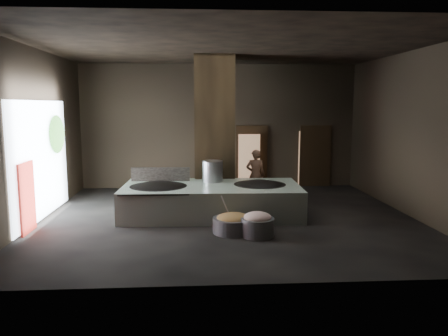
{
  "coord_description": "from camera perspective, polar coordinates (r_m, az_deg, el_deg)",
  "views": [
    {
      "loc": [
        -0.86,
        -11.54,
        3.03
      ],
      "look_at": [
        -0.06,
        0.77,
        1.25
      ],
      "focal_mm": 35.0,
      "sensor_mm": 36.0,
      "label": 1
    }
  ],
  "objects": [
    {
      "name": "veg_fill",
      "position": [
        10.5,
        1.23,
        -6.58
      ],
      "size": [
        0.81,
        0.81,
        0.25
      ],
      "primitive_type": "ellipsoid",
      "color": "olive",
      "rests_on": "veg_basin"
    },
    {
      "name": "back_wall",
      "position": [
        16.13,
        -0.65,
        5.45
      ],
      "size": [
        10.0,
        0.1,
        4.5
      ],
      "primitive_type": "cube",
      "color": "black",
      "rests_on": "ground"
    },
    {
      "name": "pillar",
      "position": [
        13.47,
        -1.32,
        4.89
      ],
      "size": [
        1.2,
        1.2,
        4.5
      ],
      "primitive_type": "cube",
      "color": "black",
      "rests_on": "ground"
    },
    {
      "name": "floor",
      "position": [
        11.97,
        0.54,
        -6.69
      ],
      "size": [
        10.0,
        9.0,
        0.1
      ],
      "primitive_type": "cube",
      "color": "black",
      "rests_on": "ground"
    },
    {
      "name": "ladle",
      "position": [
        10.58,
        0.35,
        -5.34
      ],
      "size": [
        0.31,
        0.28,
        0.7
      ],
      "primitive_type": "cylinder",
      "rotation": [
        0.49,
        0.0,
        -0.86
      ],
      "color": "#B2B3BA",
      "rests_on": "veg_basin"
    },
    {
      "name": "left_opening",
      "position": [
        12.51,
        -22.76,
        1.01
      ],
      "size": [
        0.04,
        4.2,
        3.1
      ],
      "primitive_type": "cube",
      "color": "white",
      "rests_on": "ground"
    },
    {
      "name": "cook",
      "position": [
        13.94,
        4.13,
        -0.92
      ],
      "size": [
        0.63,
        0.43,
        1.64
      ],
      "primitive_type": "imported",
      "rotation": [
        0.0,
        0.0,
        3.06
      ],
      "color": "#9E6C50",
      "rests_on": "ground"
    },
    {
      "name": "wok_left",
      "position": [
        12.05,
        -8.55,
        -2.79
      ],
      "size": [
        1.53,
        1.53,
        0.42
      ],
      "primitive_type": "ellipsoid",
      "color": "black",
      "rests_on": "hearth_platform"
    },
    {
      "name": "left_wall",
      "position": [
        12.3,
        -23.67,
        3.89
      ],
      "size": [
        0.1,
        9.0,
        4.5
      ],
      "primitive_type": "cube",
      "color": "black",
      "rests_on": "ground"
    },
    {
      "name": "stock_pot",
      "position": [
        12.54,
        -1.52,
        -0.5
      ],
      "size": [
        0.59,
        0.59,
        0.63
      ],
      "primitive_type": "cylinder",
      "color": "#B2B3BA",
      "rests_on": "hearth_platform"
    },
    {
      "name": "doorway_far_glow",
      "position": [
        16.69,
        11.16,
        1.25
      ],
      "size": [
        0.86,
        0.04,
        2.04
      ],
      "primitive_type": "cube",
      "color": "#8C6647",
      "rests_on": "ground"
    },
    {
      "name": "hearth_platform",
      "position": [
        12.13,
        -1.64,
        -4.21
      ],
      "size": [
        4.93,
        2.5,
        0.84
      ],
      "primitive_type": "cube",
      "rotation": [
        0.0,
        0.0,
        -0.04
      ],
      "color": "silver",
      "rests_on": "ground"
    },
    {
      "name": "veg_basin",
      "position": [
        10.54,
        1.23,
        -7.47
      ],
      "size": [
        1.3,
        1.3,
        0.36
      ],
      "primitive_type": "cylinder",
      "rotation": [
        0.0,
        0.0,
        -0.42
      ],
      "color": "slate",
      "rests_on": "ground"
    },
    {
      "name": "meat_basin",
      "position": [
        10.28,
        4.39,
        -7.71
      ],
      "size": [
        0.88,
        0.88,
        0.43
      ],
      "primitive_type": "cylinder",
      "rotation": [
        0.0,
        0.0,
        -0.14
      ],
      "color": "slate",
      "rests_on": "ground"
    },
    {
      "name": "doorway_near_glow",
      "position": [
        15.97,
        3.3,
        1.08
      ],
      "size": [
        0.79,
        0.04,
        1.87
      ],
      "primitive_type": "cube",
      "color": "#8C6647",
      "rests_on": "ground"
    },
    {
      "name": "wok_right_rim",
      "position": [
        12.22,
        4.69,
        -2.24
      ],
      "size": [
        1.45,
        1.45,
        0.05
      ],
      "primitive_type": "cylinder",
      "color": "black",
      "rests_on": "hearth_platform"
    },
    {
      "name": "doorway_far",
      "position": [
        16.71,
        11.81,
        1.41
      ],
      "size": [
        1.18,
        0.08,
        2.38
      ],
      "primitive_type": "cube",
      "color": "black",
      "rests_on": "ground"
    },
    {
      "name": "wok_left_rim",
      "position": [
        12.03,
        -8.56,
        -2.46
      ],
      "size": [
        1.56,
        1.56,
        0.05
      ],
      "primitive_type": "cylinder",
      "color": "black",
      "rests_on": "hearth_platform"
    },
    {
      "name": "ceiling",
      "position": [
        11.67,
        0.58,
        15.7
      ],
      "size": [
        10.0,
        9.0,
        0.1
      ],
      "primitive_type": "cube",
      "color": "black",
      "rests_on": "back_wall"
    },
    {
      "name": "wok_right",
      "position": [
        12.23,
        4.68,
        -2.56
      ],
      "size": [
        1.42,
        1.42,
        0.4
      ],
      "primitive_type": "ellipsoid",
      "color": "black",
      "rests_on": "hearth_platform"
    },
    {
      "name": "platform_cap",
      "position": [
        12.05,
        -1.65,
        -2.38
      ],
      "size": [
        4.74,
        2.28,
        0.03
      ],
      "primitive_type": "cube",
      "color": "black",
      "rests_on": "hearth_platform"
    },
    {
      "name": "right_wall",
      "position": [
        12.99,
        23.44,
        4.1
      ],
      "size": [
        0.1,
        9.0,
        4.5
      ],
      "primitive_type": "cube",
      "color": "black",
      "rests_on": "ground"
    },
    {
      "name": "front_wall",
      "position": [
        7.08,
        3.3,
        1.87
      ],
      "size": [
        10.0,
        0.1,
        4.5
      ],
      "primitive_type": "cube",
      "color": "black",
      "rests_on": "ground"
    },
    {
      "name": "tree_silhouette",
      "position": [
        13.47,
        -20.98,
        4.14
      ],
      "size": [
        0.28,
        1.1,
        1.1
      ],
      "primitive_type": "ellipsoid",
      "color": "#194714",
      "rests_on": "left_opening"
    },
    {
      "name": "doorway_near",
      "position": [
        16.24,
        3.61,
        1.37
      ],
      "size": [
        1.18,
        0.08,
        2.38
      ],
      "primitive_type": "cube",
      "color": "black",
      "rests_on": "ground"
    },
    {
      "name": "meat_fill",
      "position": [
        10.22,
        4.41,
        -6.44
      ],
      "size": [
        0.65,
        0.65,
        0.25
      ],
      "primitive_type": "ellipsoid",
      "color": "tan",
      "rests_on": "meat_basin"
    },
    {
      "name": "splash_guard",
      "position": [
        12.78,
        -8.28,
        -0.87
      ],
      "size": [
        1.69,
        0.13,
        0.42
      ],
      "primitive_type": "cube",
      "rotation": [
        0.0,
        0.0,
        -0.04
      ],
      "color": "black",
      "rests_on": "hearth_platform"
    },
    {
      "name": "pavilion_sliver",
      "position": [
        11.4,
        -24.33,
        -3.56
      ],
      "size": [
        0.05,
        0.9,
        1.7
      ],
      "primitive_type": "cube",
      "color": "maroon",
      "rests_on": "ground"
    }
  ]
}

